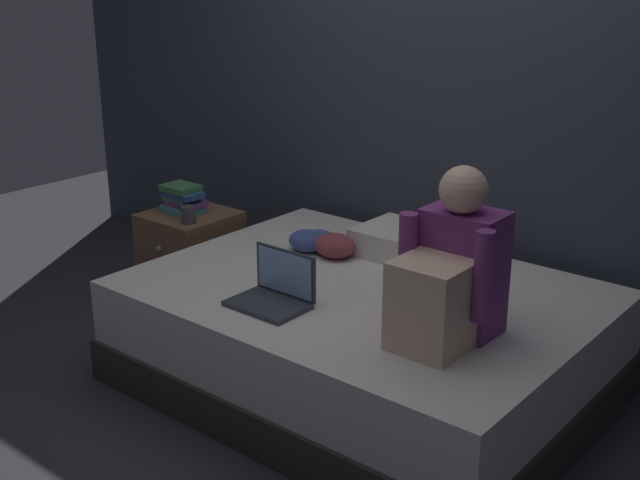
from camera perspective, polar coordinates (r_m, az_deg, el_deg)
The scene contains 10 objects.
ground_plane at distance 3.71m, azimuth -2.38°, elevation -10.79°, with size 8.00×8.00×0.00m, color #2D2D33.
wall_back at distance 4.21m, azimuth 8.56°, elevation 12.12°, with size 5.60×0.10×2.70m, color #383D4C.
bed at distance 3.69m, azimuth 3.04°, elevation -6.76°, with size 2.00×1.50×0.48m.
nightstand at distance 4.60m, azimuth -8.95°, elevation -1.28°, with size 0.44×0.46×0.53m.
person_sitting at distance 3.07m, azimuth 9.09°, elevation -2.43°, with size 0.39×0.44×0.66m.
laptop at distance 3.39m, azimuth -3.16°, elevation -3.61°, with size 0.32×0.23×0.22m.
pillow at distance 3.93m, azimuth 6.68°, elevation -0.33°, with size 0.56×0.36×0.13m, color silver.
book_stack at distance 4.50m, azimuth -9.56°, elevation 2.83°, with size 0.23×0.18×0.16m.
mug at distance 4.33m, azimuth -9.19°, elevation 1.75°, with size 0.08×0.08×0.09m, color #3D3D42.
clothes_pile at distance 3.97m, azimuth 0.14°, elevation -0.18°, with size 0.36×0.21×0.12m.
Camera 1 is at (2.16, -2.38, 1.84)m, focal length 45.85 mm.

